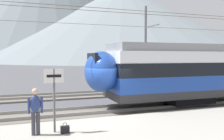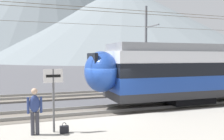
{
  "view_description": "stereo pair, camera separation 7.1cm",
  "coord_description": "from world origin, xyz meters",
  "px_view_note": "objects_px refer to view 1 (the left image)",
  "views": [
    {
      "loc": [
        -3.61,
        -11.3,
        3.1
      ],
      "look_at": [
        1.19,
        2.52,
        2.28
      ],
      "focal_mm": 38.27,
      "sensor_mm": 36.0,
      "label": 1
    },
    {
      "loc": [
        -3.54,
        -11.32,
        3.1
      ],
      "look_at": [
        1.19,
        2.52,
        2.28
      ],
      "focal_mm": 38.27,
      "sensor_mm": 36.0,
      "label": 2
    }
  ],
  "objects_px": {
    "platform_sign": "(54,86)",
    "handbag_beside_passenger": "(65,129)",
    "catenary_mast_far_side": "(146,46)",
    "passenger_walking": "(35,109)"
  },
  "relations": [
    {
      "from": "platform_sign",
      "to": "handbag_beside_passenger",
      "type": "relative_size",
      "value": 5.95
    },
    {
      "from": "handbag_beside_passenger",
      "to": "passenger_walking",
      "type": "bearing_deg",
      "value": 172.48
    },
    {
      "from": "catenary_mast_far_side",
      "to": "passenger_walking",
      "type": "xyz_separation_m",
      "value": [
        -10.44,
        -11.7,
        -2.92
      ]
    },
    {
      "from": "catenary_mast_far_side",
      "to": "handbag_beside_passenger",
      "type": "relative_size",
      "value": 112.12
    },
    {
      "from": "catenary_mast_far_side",
      "to": "platform_sign",
      "type": "bearing_deg",
      "value": -130.12
    },
    {
      "from": "platform_sign",
      "to": "passenger_walking",
      "type": "height_order",
      "value": "platform_sign"
    },
    {
      "from": "platform_sign",
      "to": "catenary_mast_far_side",
      "type": "bearing_deg",
      "value": 49.88
    },
    {
      "from": "passenger_walking",
      "to": "platform_sign",
      "type": "bearing_deg",
      "value": 9.18
    },
    {
      "from": "catenary_mast_far_side",
      "to": "passenger_walking",
      "type": "distance_m",
      "value": 15.95
    },
    {
      "from": "passenger_walking",
      "to": "handbag_beside_passenger",
      "type": "distance_m",
      "value": 1.31
    }
  ]
}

